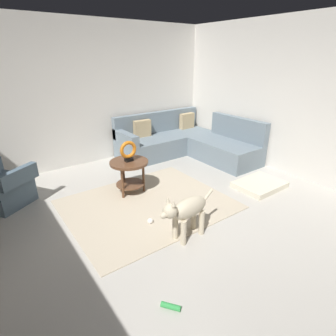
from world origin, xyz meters
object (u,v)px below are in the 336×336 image
side_table (129,168)px  torus_sculpture (128,151)px  sectional_couch (186,143)px  dog_toy_rope (171,306)px  dog (187,211)px  armchair (0,186)px  dog_bed_mat (259,185)px  dog_toy_ball (150,221)px

side_table → torus_sculpture: 0.29m
sectional_couch → dog_toy_rope: bearing=-131.6°
side_table → dog: size_ratio=0.71×
dog → dog_toy_rope: (-0.75, -0.70, -0.35)m
sectional_couch → armchair: 3.57m
sectional_couch → dog_toy_rope: sectional_couch is taller
armchair → dog_bed_mat: bearing=29.1°
dog_bed_mat → dog_toy_rope: size_ratio=4.48×
sectional_couch → dog_bed_mat: 1.96m
sectional_couch → dog_bed_mat: (-0.01, -1.94, -0.24)m
dog_toy_ball → dog_toy_rope: dog_toy_ball is taller
dog → dog_toy_ball: 0.64m
dog_bed_mat → dog: dog is taller
sectional_couch → dog: (-1.88, -2.27, 0.09)m
side_table → dog: dog is taller
dog_bed_mat → dog_toy_rope: bearing=-158.7°
dog_toy_ball → dog_bed_mat: bearing=-5.0°
dog_toy_ball → dog_toy_rope: (-0.56, -1.21, -0.01)m
dog_toy_rope → sectional_couch: bearing=48.4°
dog_bed_mat → dog_toy_ball: size_ratio=10.53×
torus_sculpture → dog_bed_mat: size_ratio=0.41×
torus_sculpture → dog_toy_ball: bearing=-103.4°
sectional_couch → side_table: sectional_couch is taller
armchair → torus_sculpture: bearing=33.7°
dog_bed_mat → torus_sculpture: bearing=148.8°
sectional_couch → dog_toy_ball: (-2.07, -1.76, -0.25)m
sectional_couch → dog_toy_ball: bearing=-139.7°
dog_toy_ball → dog: bearing=-69.1°
dog_toy_ball → side_table: bearing=76.6°
sectional_couch → dog_toy_ball: sectional_couch is taller
torus_sculpture → dog_toy_rope: (-0.78, -2.15, -0.69)m
sectional_couch → side_table: bearing=-156.0°
armchair → dog_toy_rope: (0.93, -2.86, -0.30)m
side_table → dog_bed_mat: (1.85, -1.12, -0.37)m
side_table → dog_toy_ball: size_ratio=7.90×
dog_toy_rope → torus_sculpture: bearing=70.0°
torus_sculpture → dog_bed_mat: torus_sculpture is taller
dog_bed_mat → dog: bearing=-170.2°
side_table → torus_sculpture: (-0.00, -0.00, 0.29)m
torus_sculpture → dog_toy_rope: torus_sculpture is taller
side_table → torus_sculpture: bearing=-97.1°
torus_sculpture → dog_toy_ball: torus_sculpture is taller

